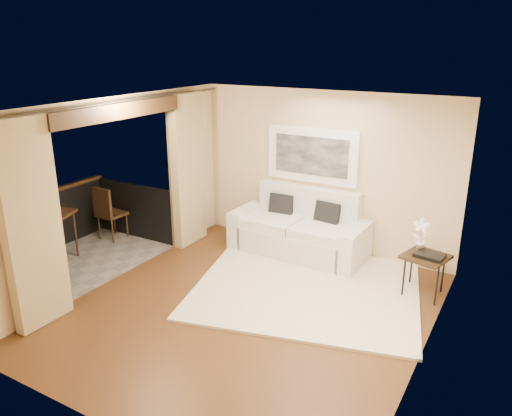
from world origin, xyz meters
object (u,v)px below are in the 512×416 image
Objects in this scene: side_table at (425,259)px; ice_bucket at (46,205)px; sofa at (300,231)px; orchid at (421,235)px; balcony_chair_far at (107,209)px; balcony_chair_near at (46,235)px; bistro_table at (48,218)px.

ice_bucket reaches higher than side_table.
sofa reaches higher than orchid.
balcony_chair_far reaches higher than balcony_chair_near.
sofa is 2.40× the size of balcony_chair_near.
side_table is 0.35m from orchid.
side_table is 5.87m from bistro_table.
ice_bucket is (-0.33, -0.99, 0.32)m from balcony_chair_far.
ice_bucket is at bearing -161.83° from orchid.
balcony_chair_far is (-3.25, -1.20, 0.19)m from sofa.
side_table is 0.79× the size of bistro_table.
orchid is 5.35m from balcony_chair_far.
orchid is at bearing -8.27° from sofa.
bistro_table is 1.10m from balcony_chair_far.
sofa is at bearing 33.59° from bistro_table.
side_table is at bearing -169.50° from balcony_chair_far.
orchid reaches higher than side_table.
orchid is 0.55× the size of bistro_table.
orchid reaches higher than balcony_chair_near.
balcony_chair_far is at bearing -172.52° from side_table.
sofa is 2.66× the size of bistro_table.
bistro_table is (-3.44, -2.28, 0.33)m from sofa.
sofa is 4.11m from balcony_chair_near.
side_table is 1.44× the size of orchid.
balcony_chair_far is (-5.40, -0.71, 0.03)m from side_table.
bistro_table is 0.35m from balcony_chair_near.
bistro_table is at bearing -160.51° from orchid.
orchid reaches higher than ice_bucket.
ice_bucket is (-0.14, 0.09, 0.18)m from bistro_table.
ice_bucket is (-5.73, -1.69, 0.34)m from side_table.
orchid is at bearing -167.79° from balcony_chair_far.
ice_bucket is (-5.60, -1.84, 0.05)m from orchid.
orchid is (2.02, -0.35, 0.46)m from sofa.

